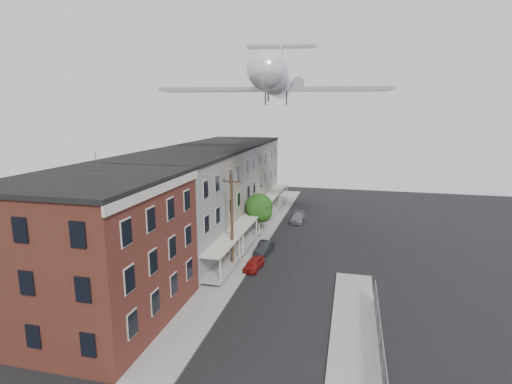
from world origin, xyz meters
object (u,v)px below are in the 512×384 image
utility_pole (232,221)px  car_near (254,264)px  car_far (298,218)px  airplane (276,81)px  street_tree (260,208)px  car_mid (264,248)px

utility_pole → car_near: (2.00, 0.30, -4.12)m
car_far → airplane: 18.93m
airplane → street_tree: bearing=164.6°
street_tree → car_near: 10.19m
utility_pole → street_tree: 10.00m
airplane → car_mid: bearing=-92.1°
car_mid → airplane: size_ratio=0.13×
street_tree → car_near: size_ratio=1.61×
car_near → car_far: 17.24m
car_near → car_mid: size_ratio=0.90×
car_near → car_far: bearing=90.1°
street_tree → car_far: street_tree is taller
car_near → airplane: size_ratio=0.12×
street_tree → airplane: 14.32m
street_tree → car_far: 8.75m
utility_pole → airplane: bearing=77.0°
street_tree → car_far: bearing=65.5°
car_near → street_tree: bearing=105.8°
car_mid → utility_pole: bearing=-106.8°
street_tree → airplane: size_ratio=0.20×
car_mid → airplane: airplane is taller
street_tree → car_mid: street_tree is taller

